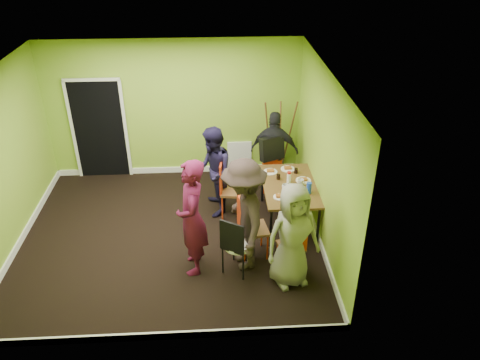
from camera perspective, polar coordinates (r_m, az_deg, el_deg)
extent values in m
plane|color=black|center=(8.14, -8.39, -6.69)|extent=(5.00, 5.00, 0.00)
cube|color=#86B72F|center=(9.44, -8.08, 8.47)|extent=(5.00, 0.04, 2.80)
cube|color=#86B72F|center=(5.52, -11.06, -9.00)|extent=(5.00, 0.04, 2.80)
cube|color=#86B72F|center=(8.06, -27.14, 1.34)|extent=(0.04, 4.50, 2.80)
cube|color=#86B72F|center=(7.55, 10.05, 2.55)|extent=(0.04, 4.50, 2.80)
cube|color=white|center=(6.86, -10.14, 12.40)|extent=(5.00, 4.50, 0.04)
cube|color=black|center=(9.79, -16.75, 5.87)|extent=(1.00, 0.05, 2.04)
cube|color=white|center=(9.80, -0.07, 3.20)|extent=(0.50, 0.04, 0.55)
cylinder|color=black|center=(7.64, 3.77, -5.86)|extent=(0.04, 0.04, 0.71)
cylinder|color=black|center=(7.77, 9.52, -5.59)|extent=(0.04, 0.04, 0.71)
cylinder|color=black|center=(8.79, 2.73, -0.58)|extent=(0.04, 0.04, 0.71)
cylinder|color=black|center=(8.90, 7.73, -0.42)|extent=(0.04, 0.04, 0.71)
cube|color=brown|center=(8.06, 6.05, -0.70)|extent=(0.90, 1.50, 0.04)
cylinder|color=red|center=(8.62, -1.91, -2.03)|extent=(0.03, 0.03, 0.50)
cylinder|color=red|center=(8.31, -2.17, -3.41)|extent=(0.03, 0.03, 0.50)
cylinder|color=red|center=(8.59, 0.60, -2.13)|extent=(0.03, 0.03, 0.50)
cylinder|color=red|center=(8.28, 0.43, -3.51)|extent=(0.03, 0.03, 0.50)
cube|color=brown|center=(8.31, -0.77, -1.31)|extent=(0.50, 0.50, 0.04)
cube|color=red|center=(8.18, -2.26, 0.53)|extent=(0.09, 0.42, 0.55)
cylinder|color=red|center=(7.63, -0.05, -6.87)|extent=(0.03, 0.03, 0.49)
cylinder|color=red|center=(7.35, 0.58, -8.55)|extent=(0.03, 0.03, 0.49)
cylinder|color=red|center=(7.70, 2.65, -6.51)|extent=(0.03, 0.03, 0.49)
cylinder|color=red|center=(7.42, 3.37, -8.16)|extent=(0.03, 0.03, 0.49)
cube|color=brown|center=(7.38, 1.67, -6.01)|extent=(0.50, 0.50, 0.04)
cube|color=red|center=(7.17, 0.10, -4.33)|extent=(0.10, 0.41, 0.54)
cylinder|color=red|center=(9.25, 4.94, 0.30)|extent=(0.03, 0.03, 0.50)
cylinder|color=red|center=(9.07, 2.92, -0.27)|extent=(0.03, 0.03, 0.50)
cylinder|color=red|center=(8.98, 6.24, -0.77)|extent=(0.03, 0.03, 0.50)
cylinder|color=red|center=(8.80, 4.19, -1.37)|extent=(0.03, 0.03, 0.50)
cube|color=brown|center=(8.90, 4.64, 0.88)|extent=(0.59, 0.59, 0.04)
cube|color=red|center=(8.91, 3.99, 3.16)|extent=(0.40, 0.21, 0.56)
cylinder|color=red|center=(7.16, 5.43, -10.28)|extent=(0.02, 0.02, 0.41)
cylinder|color=red|center=(7.26, 7.77, -9.78)|extent=(0.02, 0.02, 0.41)
cylinder|color=red|center=(7.39, 4.55, -8.78)|extent=(0.02, 0.02, 0.41)
cylinder|color=red|center=(7.49, 6.83, -8.32)|extent=(0.02, 0.02, 0.41)
cube|color=brown|center=(7.19, 6.23, -8.00)|extent=(0.44, 0.44, 0.04)
cube|color=red|center=(6.92, 6.88, -7.23)|extent=(0.35, 0.10, 0.46)
cylinder|color=black|center=(7.18, -2.12, -9.79)|extent=(0.03, 0.03, 0.46)
cylinder|color=black|center=(7.05, 0.39, -10.64)|extent=(0.03, 0.03, 0.46)
cylinder|color=black|center=(7.41, -0.78, -8.27)|extent=(0.03, 0.03, 0.46)
cylinder|color=black|center=(7.29, 1.66, -9.06)|extent=(0.03, 0.03, 0.46)
cylinder|color=white|center=(7.08, -0.21, -7.92)|extent=(0.43, 0.43, 0.05)
cube|color=black|center=(6.78, -0.99, -7.05)|extent=(0.35, 0.23, 0.51)
cylinder|color=brown|center=(9.55, 3.46, 5.19)|extent=(0.24, 0.38, 1.65)
cylinder|color=brown|center=(9.61, 5.98, 5.23)|extent=(0.24, 0.38, 1.65)
cylinder|color=brown|center=(9.36, 4.92, 4.59)|extent=(0.03, 0.37, 1.61)
cube|color=brown|center=(9.56, 4.75, 4.83)|extent=(0.44, 0.04, 0.04)
cylinder|color=white|center=(8.41, 3.72, 1.02)|extent=(0.25, 0.25, 0.01)
cylinder|color=white|center=(7.68, 4.88, -2.08)|extent=(0.22, 0.22, 0.01)
cylinder|color=white|center=(8.52, 5.84, 1.35)|extent=(0.26, 0.26, 0.01)
cylinder|color=white|center=(7.52, 6.44, -2.94)|extent=(0.22, 0.22, 0.01)
cylinder|color=white|center=(8.19, 7.73, -0.06)|extent=(0.27, 0.27, 0.01)
cylinder|color=white|center=(7.89, 7.67, -1.33)|extent=(0.23, 0.23, 0.01)
cylinder|color=white|center=(7.96, 5.98, 0.06)|extent=(0.07, 0.07, 0.24)
cylinder|color=#1941BD|center=(7.80, 8.40, -0.98)|extent=(0.08, 0.08, 0.20)
cylinder|color=red|center=(8.11, 5.97, 0.06)|extent=(0.04, 0.04, 0.09)
cylinder|color=black|center=(8.17, 4.70, 0.39)|extent=(0.07, 0.07, 0.10)
cylinder|color=black|center=(8.39, 6.83, 1.12)|extent=(0.07, 0.07, 0.09)
cylinder|color=black|center=(7.58, 7.23, -2.36)|extent=(0.07, 0.07, 0.09)
imported|color=white|center=(7.90, 5.53, -0.82)|extent=(0.11, 0.11, 0.09)
imported|color=white|center=(8.04, 7.39, -0.25)|extent=(0.11, 0.11, 0.10)
imported|color=#4E0D2B|center=(6.88, -5.87, -4.63)|extent=(0.49, 0.70, 1.86)
imported|color=#181432|center=(8.25, -3.29, 0.98)|extent=(0.68, 0.85, 1.65)
imported|color=black|center=(6.94, 0.49, -4.35)|extent=(0.83, 1.26, 1.82)
imported|color=black|center=(9.10, 4.23, 3.62)|extent=(0.99, 0.59, 1.58)
imported|color=gray|center=(6.72, 6.42, -6.78)|extent=(0.92, 0.74, 1.65)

